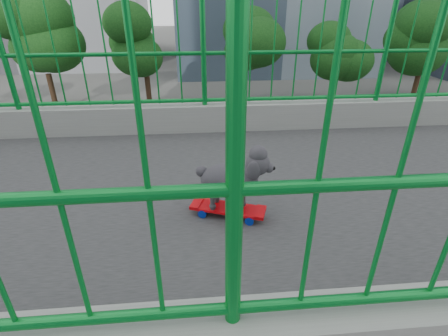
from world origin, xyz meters
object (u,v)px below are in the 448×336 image
object	(u,v)px
car_5	(434,246)
car_1	(143,210)
poodle	(232,178)
car_4	(377,121)
skateboard	(228,209)

from	to	relation	value
car_5	car_1	bearing A→B (deg)	-107.21
poodle	car_4	size ratio (longest dim) A/B	0.11
car_1	car_5	xyz separation A→B (m)	(3.20, 10.33, 0.03)
poodle	car_4	distance (m)	23.72
car_4	car_5	world-z (taller)	car_4
car_1	car_4	distance (m)	17.74
car_1	poodle	bearing A→B (deg)	14.78
skateboard	car_5	xyz separation A→B (m)	(-6.33, 7.84, -6.29)
skateboard	car_5	bearing A→B (deg)	148.67
skateboard	car_1	distance (m)	11.70
poodle	car_1	distance (m)	11.85
skateboard	poodle	bearing A→B (deg)	90.00
skateboard	car_1	bearing A→B (deg)	-145.60
car_1	car_5	bearing A→B (deg)	72.79
poodle	car_5	world-z (taller)	poodle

